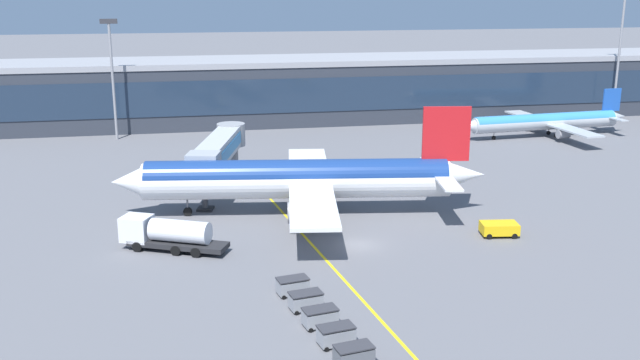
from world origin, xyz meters
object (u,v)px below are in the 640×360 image
pushback_tug (499,228)px  baggage_cart_0 (354,355)px  main_airliner (299,179)px  baggage_cart_4 (293,286)px  fuel_tanker (167,233)px  baggage_cart_1 (336,335)px  commuter_jet_far (546,122)px  baggage_cart_3 (306,300)px  baggage_cart_2 (320,317)px

pushback_tug → baggage_cart_0: 31.43m
main_airliner → pushback_tug: main_airliner is taller
main_airliner → baggage_cart_4: size_ratio=14.72×
baggage_cart_4 → pushback_tug: bearing=24.3°
fuel_tanker → baggage_cart_1: bearing=-61.2°
commuter_jet_far → fuel_tanker: bearing=-145.2°
main_airliner → baggage_cart_0: (-1.94, -34.43, -3.45)m
baggage_cart_3 → baggage_cart_4: same height
baggage_cart_3 → main_airliner: bearing=81.7°
baggage_cart_1 → commuter_jet_far: size_ratio=0.09×
main_airliner → pushback_tug: 22.55m
baggage_cart_0 → baggage_cart_1: bearing=100.3°
baggage_cart_2 → baggage_cart_3: 3.20m
baggage_cart_1 → baggage_cart_4: bearing=100.3°
main_airliner → fuel_tanker: main_airliner is taller
fuel_tanker → baggage_cart_2: bearing=-58.7°
pushback_tug → baggage_cart_1: (-21.78, -20.06, -0.07)m
baggage_cart_1 → baggage_cart_4: 9.60m
baggage_cart_0 → baggage_cart_2: bearing=100.3°
baggage_cart_1 → main_airliner: bearing=85.4°
baggage_cart_2 → pushback_tug: bearing=37.1°
main_airliner → fuel_tanker: (-14.79, -8.92, -2.48)m
baggage_cart_4 → baggage_cart_1: bearing=-79.7°
commuter_jet_far → pushback_tug: bearing=-122.7°
baggage_cart_2 → baggage_cart_4: size_ratio=1.00×
commuter_jet_far → baggage_cart_3: bearing=-131.2°
baggage_cart_4 → main_airliner: bearing=79.0°
baggage_cart_4 → commuter_jet_far: (53.43, 57.32, 1.88)m
baggage_cart_0 → baggage_cart_4: 12.80m
main_airliner → baggage_cart_1: size_ratio=14.72×
baggage_cart_0 → baggage_cart_1: (-0.57, 3.15, 0.00)m
baggage_cart_1 → baggage_cart_2: same height
baggage_cart_0 → baggage_cart_1: same height
baggage_cart_3 → baggage_cart_1: bearing=-79.7°
pushback_tug → commuter_jet_far: (29.93, 46.71, 1.82)m
fuel_tanker → commuter_jet_far: bearing=34.8°
fuel_tanker → baggage_cart_1: (12.28, -22.37, -0.96)m
baggage_cart_3 → commuter_jet_far: (52.85, 60.46, 1.88)m
fuel_tanker → pushback_tug: size_ratio=2.65×
baggage_cart_0 → baggage_cart_3: same height
fuel_tanker → baggage_cart_4: size_ratio=3.75×
main_airliner → baggage_cart_0: bearing=-93.2°
fuel_tanker → baggage_cart_3: (11.13, -16.07, -0.96)m
baggage_cart_1 → baggage_cart_2: 3.20m
commuter_jet_far → main_airliner: bearing=-144.2°
baggage_cart_1 → commuter_jet_far: 84.46m
main_airliner → baggage_cart_2: 28.51m
main_airliner → baggage_cart_1: 31.57m
baggage_cart_1 → baggage_cart_2: bearing=100.3°
pushback_tug → commuter_jet_far: size_ratio=0.13×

